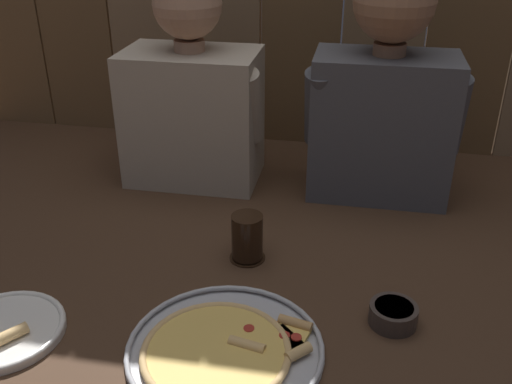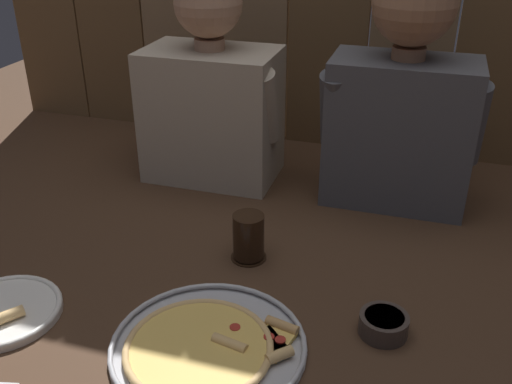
% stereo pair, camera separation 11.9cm
% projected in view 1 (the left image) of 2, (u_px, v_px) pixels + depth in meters
% --- Properties ---
extents(ground_plane, '(3.20, 3.20, 0.00)m').
position_uv_depth(ground_plane, '(248.00, 292.00, 1.19)').
color(ground_plane, '#422B1C').
extents(pizza_tray, '(0.35, 0.35, 0.03)m').
position_uv_depth(pizza_tray, '(224.00, 349.00, 1.02)').
color(pizza_tray, '#B2B2B7').
rests_on(pizza_tray, ground).
extents(dinner_plate, '(0.22, 0.22, 0.03)m').
position_uv_depth(dinner_plate, '(4.00, 330.00, 1.07)').
color(dinner_plate, white).
rests_on(dinner_plate, ground).
extents(drinking_glass, '(0.08, 0.08, 0.11)m').
position_uv_depth(drinking_glass, '(247.00, 238.00, 1.27)').
color(drinking_glass, black).
rests_on(drinking_glass, ground).
extents(dipping_bowl, '(0.09, 0.09, 0.04)m').
position_uv_depth(dipping_bowl, '(393.00, 314.00, 1.09)').
color(dipping_bowl, '#3D332D').
rests_on(dipping_bowl, ground).
extents(diner_left, '(0.39, 0.23, 0.57)m').
position_uv_depth(diner_left, '(192.00, 90.00, 1.55)').
color(diner_left, '#B2A38E').
rests_on(diner_left, ground).
extents(diner_right, '(0.40, 0.21, 0.61)m').
position_uv_depth(diner_right, '(385.00, 88.00, 1.45)').
color(diner_right, '#4C4C51').
rests_on(diner_right, ground).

